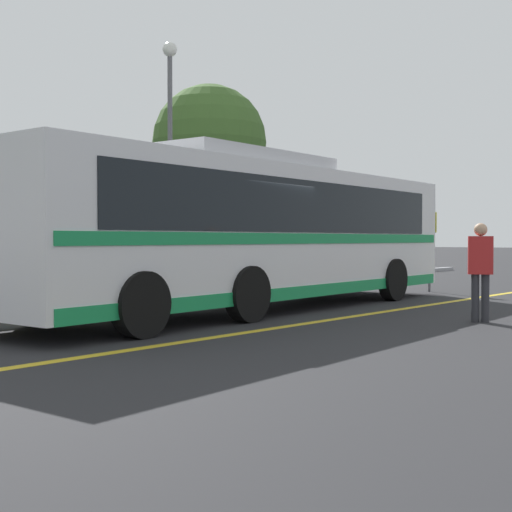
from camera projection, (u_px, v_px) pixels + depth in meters
The scene contains 8 objects.
ground_plane at pixel (230, 314), 13.89m from camera, with size 220.00×220.00×0.00m, color #262628.
lane_strip_0 at pixel (345, 318), 13.29m from camera, with size 0.20×32.13×0.01m, color gold.
curb_strip at pixel (100, 294), 18.15m from camera, with size 40.13×0.36×0.15m, color #99999E.
transit_bus at pixel (256, 230), 14.67m from camera, with size 12.55×3.22×3.18m.
pedestrian_0 at pixel (480, 266), 12.55m from camera, with size 0.38×0.47×1.75m.
bus_stop_sign at pixel (430, 240), 19.79m from camera, with size 0.07×0.40×2.26m.
street_lamp at pixel (170, 128), 20.64m from camera, with size 0.43×0.43×7.17m.
tree_2 at pixel (210, 142), 25.28m from camera, with size 4.05×4.05×6.94m.
Camera 1 is at (-10.17, -9.43, 1.47)m, focal length 50.00 mm.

